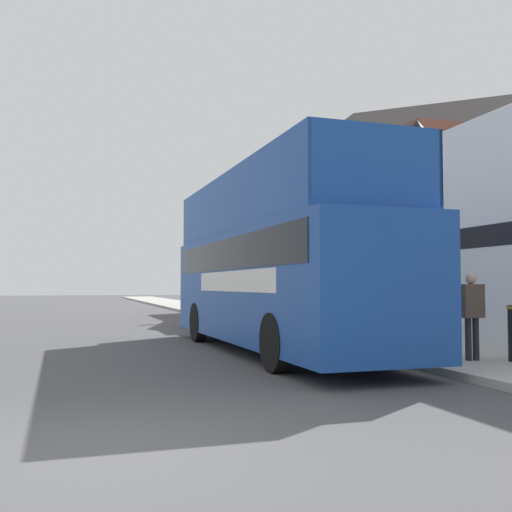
{
  "coord_description": "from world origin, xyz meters",
  "views": [
    {
      "loc": [
        -0.18,
        -5.65,
        1.56
      ],
      "look_at": [
        3.58,
        6.55,
        2.19
      ],
      "focal_mm": 42.0,
      "sensor_mm": 36.0,
      "label": 1
    }
  ],
  "objects_px": {
    "pedestrian_second": "(472,307)",
    "lamp_post_nearest": "(418,193)",
    "tour_bus": "(273,275)",
    "parked_car_ahead_of_bus": "(217,310)",
    "lamp_post_third": "(224,250)",
    "lamp_post_second": "(285,231)",
    "pedestrian_third": "(390,300)"
  },
  "relations": [
    {
      "from": "pedestrian_second",
      "to": "lamp_post_nearest",
      "type": "height_order",
      "value": "lamp_post_nearest"
    },
    {
      "from": "tour_bus",
      "to": "lamp_post_nearest",
      "type": "distance_m",
      "value": 3.91
    },
    {
      "from": "parked_car_ahead_of_bus",
      "to": "lamp_post_third",
      "type": "xyz_separation_m",
      "value": [
        1.7,
        5.72,
        2.52
      ]
    },
    {
      "from": "tour_bus",
      "to": "lamp_post_second",
      "type": "xyz_separation_m",
      "value": [
        2.17,
        5.18,
        1.54
      ]
    },
    {
      "from": "lamp_post_nearest",
      "to": "lamp_post_second",
      "type": "bearing_deg",
      "value": 89.96
    },
    {
      "from": "parked_car_ahead_of_bus",
      "to": "lamp_post_nearest",
      "type": "xyz_separation_m",
      "value": [
        1.75,
        -10.26,
        2.77
      ]
    },
    {
      "from": "tour_bus",
      "to": "pedestrian_third",
      "type": "relative_size",
      "value": 5.96
    },
    {
      "from": "pedestrian_second",
      "to": "pedestrian_third",
      "type": "xyz_separation_m",
      "value": [
        0.23,
        3.48,
        0.05
      ]
    },
    {
      "from": "pedestrian_third",
      "to": "lamp_post_second",
      "type": "bearing_deg",
      "value": 98.6
    },
    {
      "from": "pedestrian_second",
      "to": "lamp_post_second",
      "type": "relative_size",
      "value": 0.36
    },
    {
      "from": "pedestrian_third",
      "to": "lamp_post_second",
      "type": "xyz_separation_m",
      "value": [
        -0.81,
        5.38,
        2.16
      ]
    },
    {
      "from": "lamp_post_third",
      "to": "pedestrian_third",
      "type": "bearing_deg",
      "value": -86.28
    },
    {
      "from": "tour_bus",
      "to": "pedestrian_third",
      "type": "xyz_separation_m",
      "value": [
        2.99,
        -0.2,
        -0.62
      ]
    },
    {
      "from": "lamp_post_third",
      "to": "lamp_post_second",
      "type": "bearing_deg",
      "value": -89.6
    },
    {
      "from": "lamp_post_nearest",
      "to": "lamp_post_third",
      "type": "xyz_separation_m",
      "value": [
        -0.05,
        15.98,
        -0.25
      ]
    },
    {
      "from": "pedestrian_third",
      "to": "lamp_post_third",
      "type": "height_order",
      "value": "lamp_post_third"
    },
    {
      "from": "lamp_post_second",
      "to": "lamp_post_third",
      "type": "xyz_separation_m",
      "value": [
        -0.06,
        7.99,
        -0.16
      ]
    },
    {
      "from": "pedestrian_second",
      "to": "lamp_post_nearest",
      "type": "xyz_separation_m",
      "value": [
        -0.58,
        0.86,
        2.3
      ]
    },
    {
      "from": "pedestrian_second",
      "to": "pedestrian_third",
      "type": "distance_m",
      "value": 3.48
    },
    {
      "from": "parked_car_ahead_of_bus",
      "to": "lamp_post_nearest",
      "type": "bearing_deg",
      "value": -80.28
    },
    {
      "from": "tour_bus",
      "to": "parked_car_ahead_of_bus",
      "type": "relative_size",
      "value": 2.34
    },
    {
      "from": "pedestrian_third",
      "to": "lamp_post_third",
      "type": "bearing_deg",
      "value": 93.72
    },
    {
      "from": "lamp_post_nearest",
      "to": "lamp_post_second",
      "type": "height_order",
      "value": "lamp_post_nearest"
    },
    {
      "from": "pedestrian_third",
      "to": "lamp_post_third",
      "type": "distance_m",
      "value": 13.55
    },
    {
      "from": "lamp_post_nearest",
      "to": "pedestrian_second",
      "type": "bearing_deg",
      "value": -55.92
    },
    {
      "from": "pedestrian_second",
      "to": "lamp_post_third",
      "type": "distance_m",
      "value": 16.98
    },
    {
      "from": "tour_bus",
      "to": "parked_car_ahead_of_bus",
      "type": "distance_m",
      "value": 7.55
    },
    {
      "from": "pedestrian_second",
      "to": "lamp_post_second",
      "type": "bearing_deg",
      "value": 93.74
    },
    {
      "from": "tour_bus",
      "to": "lamp_post_nearest",
      "type": "xyz_separation_m",
      "value": [
        2.17,
        -2.81,
        1.63
      ]
    },
    {
      "from": "pedestrian_second",
      "to": "lamp_post_third",
      "type": "height_order",
      "value": "lamp_post_third"
    },
    {
      "from": "tour_bus",
      "to": "pedestrian_third",
      "type": "height_order",
      "value": "tour_bus"
    },
    {
      "from": "pedestrian_second",
      "to": "lamp_post_nearest",
      "type": "bearing_deg",
      "value": 124.08
    }
  ]
}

